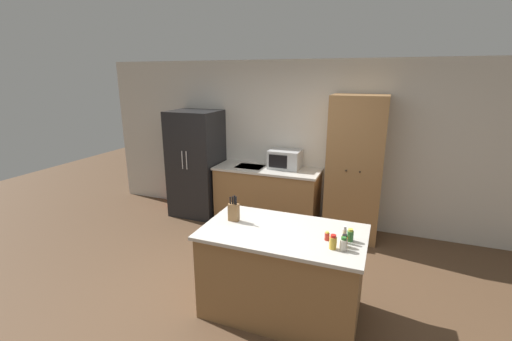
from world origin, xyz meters
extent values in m
plane|color=brown|center=(0.00, 0.00, 0.00)|extent=(14.00, 14.00, 0.00)
cube|color=beige|center=(0.00, 2.33, 1.30)|extent=(7.20, 0.06, 2.60)
cube|color=black|center=(-1.76, 1.95, 0.90)|extent=(0.81, 0.70, 1.80)
cylinder|color=silver|center=(-1.80, 1.58, 1.04)|extent=(0.02, 0.02, 0.30)
cylinder|color=silver|center=(-1.72, 1.58, 1.04)|extent=(0.02, 0.02, 0.30)
cube|color=olive|center=(-0.48, 1.99, 0.45)|extent=(1.65, 0.62, 0.90)
cube|color=beige|center=(-0.48, 1.99, 0.91)|extent=(1.69, 0.66, 0.03)
cube|color=#9EA0A3|center=(-0.78, 1.99, 0.93)|extent=(0.44, 0.34, 0.01)
cube|color=olive|center=(0.86, 2.00, 1.05)|extent=(0.77, 0.60, 2.11)
sphere|color=black|center=(0.77, 1.69, 1.09)|extent=(0.02, 0.02, 0.02)
sphere|color=black|center=(0.96, 1.69, 1.09)|extent=(0.02, 0.02, 0.02)
cube|color=olive|center=(0.40, -0.05, 0.43)|extent=(1.52, 0.85, 0.87)
cube|color=beige|center=(0.40, -0.05, 0.89)|extent=(1.58, 0.91, 0.03)
cube|color=#B2B5B7|center=(-0.22, 2.10, 1.08)|extent=(0.49, 0.36, 0.29)
cube|color=black|center=(-0.28, 1.91, 1.08)|extent=(0.29, 0.01, 0.20)
cube|color=olive|center=(-0.15, 0.00, 1.00)|extent=(0.11, 0.06, 0.18)
cylinder|color=black|center=(-0.18, -0.01, 1.13)|extent=(0.02, 0.02, 0.08)
cylinder|color=black|center=(-0.16, 0.00, 1.13)|extent=(0.02, 0.02, 0.08)
cylinder|color=black|center=(-0.14, 0.00, 1.14)|extent=(0.02, 0.02, 0.10)
cylinder|color=black|center=(-0.12, -0.01, 1.13)|extent=(0.02, 0.02, 0.09)
cylinder|color=gold|center=(0.90, -0.23, 0.96)|extent=(0.06, 0.06, 0.11)
cylinder|color=red|center=(0.90, -0.23, 1.02)|extent=(0.05, 0.05, 0.02)
cylinder|color=orange|center=(0.99, -0.16, 0.95)|extent=(0.06, 0.06, 0.09)
cylinder|color=black|center=(0.99, -0.16, 1.01)|extent=(0.04, 0.04, 0.02)
cylinder|color=#337033|center=(1.03, -0.03, 0.95)|extent=(0.06, 0.06, 0.10)
cylinder|color=#E5DB4C|center=(1.03, -0.03, 1.01)|extent=(0.04, 0.04, 0.02)
cylinder|color=beige|center=(0.98, -0.08, 0.97)|extent=(0.04, 0.04, 0.13)
cylinder|color=silver|center=(0.98, -0.08, 1.05)|extent=(0.03, 0.03, 0.03)
cylinder|color=beige|center=(0.99, -0.23, 0.95)|extent=(0.06, 0.06, 0.10)
cylinder|color=#286628|center=(0.99, -0.23, 1.01)|extent=(0.05, 0.05, 0.02)
cylinder|color=#B2281E|center=(0.83, -0.09, 0.94)|extent=(0.04, 0.04, 0.07)
cylinder|color=#E5DB4C|center=(0.83, -0.09, 0.98)|extent=(0.03, 0.03, 0.02)
cylinder|color=red|center=(-2.39, 2.04, 0.19)|extent=(0.14, 0.14, 0.39)
cylinder|color=black|center=(-2.39, 2.04, 0.42)|extent=(0.06, 0.06, 0.07)
camera|label=1|loc=(1.25, -2.98, 2.36)|focal=24.00mm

